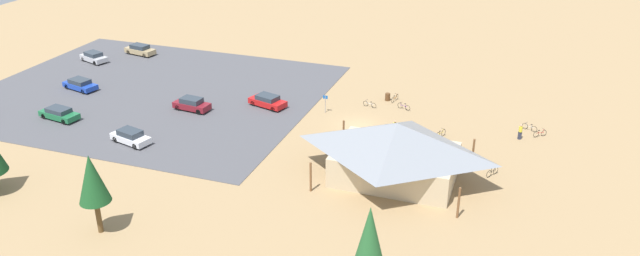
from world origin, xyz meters
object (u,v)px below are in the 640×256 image
at_px(bicycle_white_trailside, 370,104).
at_px(car_tan_end_stall, 140,50).
at_px(pine_far_east, 369,243).
at_px(bicycle_yellow_near_sign, 441,134).
at_px(bicycle_purple_by_bin, 404,107).
at_px(car_red_far_end, 268,101).
at_px(car_maroon_second_row, 192,104).
at_px(car_green_mid_lot, 59,113).
at_px(car_white_back_corner, 131,137).
at_px(visitor_by_pavilion, 520,131).
at_px(bicycle_red_front_row, 540,133).
at_px(bicycle_silver_yard_left, 530,127).
at_px(visitor_near_lot, 395,128).
at_px(trash_bin, 388,97).
at_px(car_blue_by_curb, 80,84).
at_px(pine_west, 92,179).
at_px(bicycle_orange_yard_front, 395,98).
at_px(bicycle_black_lone_east, 492,172).
at_px(bike_pavilion, 396,148).
at_px(lot_sign, 325,101).
at_px(car_silver_near_entry, 94,57).

height_order(bicycle_white_trailside, car_tan_end_stall, car_tan_end_stall).
distance_m(pine_far_east, bicycle_yellow_near_sign, 27.96).
relative_size(bicycle_purple_by_bin, car_red_far_end, 0.33).
bearing_deg(bicycle_yellow_near_sign, car_maroon_second_row, 4.71).
relative_size(car_green_mid_lot, car_red_far_end, 1.02).
xyz_separation_m(car_white_back_corner, visitor_by_pavilion, (-37.62, -14.41, 0.11)).
distance_m(bicycle_yellow_near_sign, visitor_by_pavilion, 8.20).
relative_size(pine_far_east, car_red_far_end, 1.57).
height_order(bicycle_red_front_row, car_red_far_end, car_red_far_end).
distance_m(bicycle_silver_yard_left, visitor_near_lot, 14.72).
bearing_deg(bicycle_red_front_row, bicycle_silver_yard_left, -48.77).
xyz_separation_m(bicycle_white_trailside, bicycle_silver_yard_left, (-17.94, 0.56, 0.02)).
bearing_deg(trash_bin, visitor_near_lot, 108.13).
relative_size(car_red_far_end, car_tan_end_stall, 1.00).
height_order(car_green_mid_lot, car_blue_by_curb, car_blue_by_curb).
bearing_deg(pine_west, car_green_mid_lot, -42.64).
height_order(bicycle_red_front_row, bicycle_orange_yard_front, bicycle_red_front_row).
relative_size(bicycle_orange_yard_front, car_white_back_corner, 0.37).
bearing_deg(bicycle_yellow_near_sign, trash_bin, -46.70).
height_order(pine_far_east, car_green_mid_lot, pine_far_east).
relative_size(bicycle_black_lone_east, car_maroon_second_row, 0.34).
distance_m(car_green_mid_lot, car_white_back_corner, 11.42).
relative_size(car_tan_end_stall, visitor_by_pavilion, 2.88).
bearing_deg(car_white_back_corner, car_blue_by_curb, -35.88).
bearing_deg(bicycle_black_lone_east, bike_pavilion, 22.32).
bearing_deg(car_white_back_corner, bicycle_yellow_near_sign, -157.93).
bearing_deg(lot_sign, bicycle_purple_by_bin, -154.69).
bearing_deg(bicycle_yellow_near_sign, car_red_far_end, -4.30).
distance_m(bicycle_orange_yard_front, bicycle_black_lone_east, 19.59).
relative_size(bike_pavilion, bicycle_yellow_near_sign, 8.53).
bearing_deg(bicycle_red_front_row, car_white_back_corner, 21.70).
relative_size(car_red_far_end, visitor_by_pavilion, 2.88).
distance_m(car_tan_end_stall, car_silver_near_entry, 6.55).
bearing_deg(car_maroon_second_row, bike_pavilion, 163.13).
relative_size(pine_far_east, car_maroon_second_row, 1.72).
height_order(car_blue_by_curb, visitor_near_lot, visitor_near_lot).
bearing_deg(bike_pavilion, car_blue_by_curb, -11.94).
xyz_separation_m(car_red_far_end, car_maroon_second_row, (7.82, 3.87, 0.03)).
xyz_separation_m(bike_pavilion, bicycle_silver_yard_left, (-11.29, -15.08, -2.74)).
relative_size(bicycle_orange_yard_front, bicycle_black_lone_east, 1.15).
bearing_deg(car_green_mid_lot, bicycle_yellow_near_sign, -166.85).
height_order(bicycle_black_lone_east, bicycle_silver_yard_left, bicycle_black_lone_east).
height_order(bicycle_black_lone_east, car_tan_end_stall, car_tan_end_stall).
height_order(bicycle_white_trailside, car_blue_by_curb, car_blue_by_curb).
xyz_separation_m(bicycle_black_lone_east, visitor_near_lot, (10.59, -5.53, 0.52)).
distance_m(bicycle_white_trailside, bicycle_black_lone_east, 19.41).
bearing_deg(bicycle_purple_by_bin, bicycle_red_front_row, 170.81).
bearing_deg(bicycle_yellow_near_sign, pine_far_east, 89.37).
relative_size(bicycle_white_trailside, bicycle_silver_yard_left, 1.06).
distance_m(trash_bin, car_white_back_corner, 29.96).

